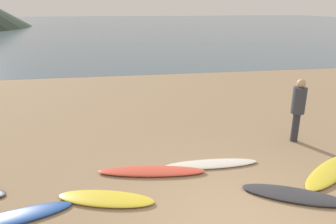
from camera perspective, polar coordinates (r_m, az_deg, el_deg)
The scene contains 9 objects.
ground_plane at distance 14.81m, azimuth -2.03°, elevation 4.24°, with size 120.00×120.00×0.20m, color #997C5B.
ocean_water at distance 67.01m, azimuth -8.62°, elevation 15.46°, with size 140.00×100.00×0.01m, color #475B6B.
surfboard_1 at distance 6.50m, azimuth -25.95°, elevation -16.72°, with size 1.97×0.49×0.07m, color #1E479E.
surfboard_2 at distance 6.46m, azimuth -11.15°, elevation -15.12°, with size 1.91×0.56×0.09m, color yellow.
surfboard_3 at distance 7.26m, azimuth -2.97°, elevation -10.63°, with size 2.43×0.48×0.10m, color #D84C38.
surfboard_4 at distance 7.65m, azimuth 7.83°, elevation -9.28°, with size 2.25×0.46×0.07m, color silver.
surfboard_5 at distance 6.92m, azimuth 21.73°, elevation -13.73°, with size 2.00×0.57×0.09m, color #333338.
surfboard_6 at distance 8.13m, azimuth 27.32°, elevation -9.49°, with size 2.28×0.56×0.09m, color yellow.
person_0 at distance 9.20m, azimuth 22.51°, elevation 1.13°, with size 0.36×0.36×1.77m.
Camera 1 is at (-1.98, -4.20, 3.61)m, focal length 33.69 mm.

